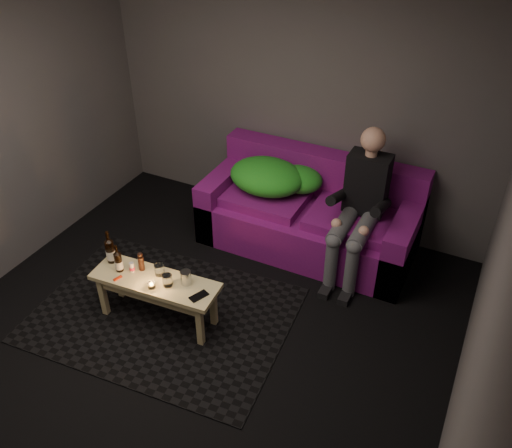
{
  "coord_description": "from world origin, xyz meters",
  "views": [
    {
      "loc": [
        1.84,
        -2.35,
        3.32
      ],
      "look_at": [
        0.1,
        1.16,
        0.56
      ],
      "focal_mm": 38.0,
      "sensor_mm": 36.0,
      "label": 1
    }
  ],
  "objects": [
    {
      "name": "steel_cup",
      "position": [
        -0.11,
        0.33,
        0.5
      ],
      "size": [
        0.11,
        0.11,
        0.12
      ],
      "primitive_type": "cylinder",
      "rotation": [
        0.0,
        0.0,
        0.3
      ],
      "color": "#B5B6BC",
      "rests_on": "coffee_table"
    },
    {
      "name": "red_lighter",
      "position": [
        -0.64,
        0.13,
        0.44
      ],
      "size": [
        0.04,
        0.08,
        0.01
      ],
      "primitive_type": "cube",
      "rotation": [
        0.0,
        0.0,
        -0.31
      ],
      "color": "#B8260B",
      "rests_on": "coffee_table"
    },
    {
      "name": "room",
      "position": [
        0.0,
        0.47,
        1.64
      ],
      "size": [
        4.5,
        4.5,
        4.5
      ],
      "color": "silver",
      "rests_on": "ground"
    },
    {
      "name": "green_blanket",
      "position": [
        -0.04,
        1.81,
        0.66
      ],
      "size": [
        0.9,
        0.61,
        0.31
      ],
      "color": "green",
      "rests_on": "sofa"
    },
    {
      "name": "tumbler_front",
      "position": [
        -0.23,
        0.24,
        0.49
      ],
      "size": [
        0.1,
        0.1,
        0.1
      ],
      "primitive_type": "cylinder",
      "rotation": [
        0.0,
        0.0,
        0.26
      ],
      "color": "white",
      "rests_on": "coffee_table"
    },
    {
      "name": "tealight",
      "position": [
        -0.33,
        0.16,
        0.46
      ],
      "size": [
        0.06,
        0.06,
        0.05
      ],
      "color": "white",
      "rests_on": "coffee_table"
    },
    {
      "name": "smartphone",
      "position": [
        0.06,
        0.24,
        0.44
      ],
      "size": [
        0.13,
        0.17,
        0.01
      ],
      "primitive_type": "cube",
      "rotation": [
        0.0,
        0.0,
        -0.41
      ],
      "color": "black",
      "rests_on": "coffee_table"
    },
    {
      "name": "tumbler_back",
      "position": [
        -0.36,
        0.33,
        0.48
      ],
      "size": [
        0.1,
        0.1,
        0.1
      ],
      "primitive_type": "cylinder",
      "rotation": [
        0.0,
        0.0,
        0.23
      ],
      "color": "white",
      "rests_on": "coffee_table"
    },
    {
      "name": "beer_bottle_b",
      "position": [
        -0.69,
        0.22,
        0.53
      ],
      "size": [
        0.06,
        0.06,
        0.25
      ],
      "color": "black",
      "rests_on": "coffee_table"
    },
    {
      "name": "pepper_mill",
      "position": [
        -0.53,
        0.31,
        0.5
      ],
      "size": [
        0.06,
        0.06,
        0.13
      ],
      "primitive_type": "cylinder",
      "rotation": [
        0.0,
        0.0,
        0.21
      ],
      "color": "black",
      "rests_on": "coffee_table"
    },
    {
      "name": "salt_shaker",
      "position": [
        -0.59,
        0.26,
        0.48
      ],
      "size": [
        0.04,
        0.04,
        0.09
      ],
      "primitive_type": "cylinder",
      "rotation": [
        0.0,
        0.0,
        0.03
      ],
      "color": "silver",
      "rests_on": "coffee_table"
    },
    {
      "name": "rug",
      "position": [
        -0.37,
        0.3,
        0.0
      ],
      "size": [
        2.24,
        1.7,
        0.01
      ],
      "primitive_type": "cube",
      "rotation": [
        0.0,
        0.0,
        0.07
      ],
      "color": "black",
      "rests_on": "floor"
    },
    {
      "name": "sofa",
      "position": [
        0.37,
        1.82,
        0.32
      ],
      "size": [
        2.05,
        0.92,
        0.88
      ],
      "color": "#711078",
      "rests_on": "floor"
    },
    {
      "name": "coffee_table",
      "position": [
        -0.37,
        0.25,
        0.36
      ],
      "size": [
        1.09,
        0.42,
        0.44
      ],
      "rotation": [
        0.0,
        0.0,
        0.07
      ],
      "color": "#D6C17D",
      "rests_on": "rug"
    },
    {
      "name": "beer_bottle_a",
      "position": [
        -0.82,
        0.29,
        0.55
      ],
      "size": [
        0.08,
        0.08,
        0.3
      ],
      "color": "black",
      "rests_on": "coffee_table"
    },
    {
      "name": "person",
      "position": [
        0.88,
        1.65,
        0.71
      ],
      "size": [
        0.37,
        0.85,
        1.37
      ],
      "color": "black",
      "rests_on": "sofa"
    },
    {
      "name": "floor",
      "position": [
        0.0,
        0.0,
        0.0
      ],
      "size": [
        4.5,
        4.5,
        0.0
      ],
      "primitive_type": "plane",
      "color": "black",
      "rests_on": "ground"
    }
  ]
}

